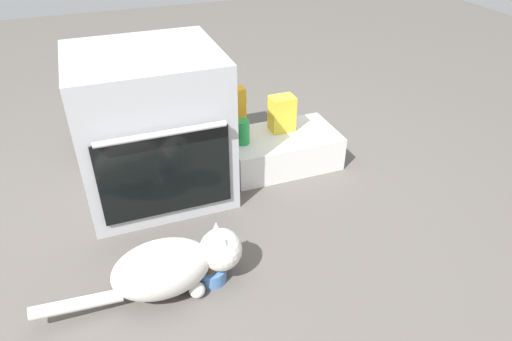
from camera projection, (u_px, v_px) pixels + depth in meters
ground at (194, 251)px, 1.83m from camera, size 8.00×8.00×0.00m
oven at (152, 126)px, 2.02m from camera, size 0.62×0.61×0.67m
pantry_cabinet at (282, 149)px, 2.33m from camera, size 0.55×0.33×0.17m
food_bowl at (212, 273)px, 1.69m from camera, size 0.11×0.11×0.08m
cat at (173, 266)px, 1.60m from camera, size 0.74×0.22×0.23m
soda_can at (243, 132)px, 2.18m from camera, size 0.07×0.07×0.12m
snack_bag at (282, 114)px, 2.28m from camera, size 0.12×0.09×0.18m
juice_carton at (236, 112)px, 2.23m from camera, size 0.09×0.06×0.24m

